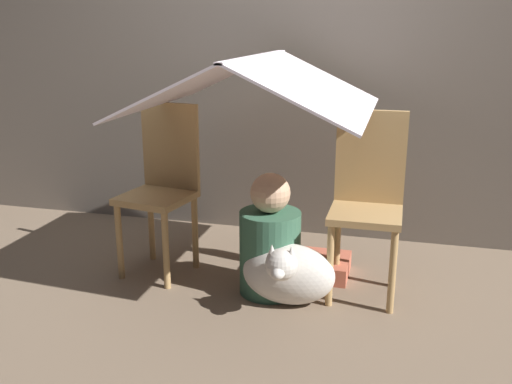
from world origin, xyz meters
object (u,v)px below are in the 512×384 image
Objects in this scene: chair_left at (163,182)px; person_front at (270,243)px; dog at (288,273)px; chair_right at (367,197)px.

chair_left is 0.72m from person_front.
chair_right is at bearing 36.50° from dog.
chair_left is 2.02× the size of dog.
chair_right is 0.56m from person_front.
chair_left is 1.14m from chair_right.
chair_right is at bearing 10.03° from chair_left.
chair_left is at bearing 161.28° from dog.
dog is (-0.36, -0.27, -0.35)m from chair_right.
dog is (0.78, -0.26, -0.35)m from chair_left.
chair_left is at bearing 167.69° from person_front.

